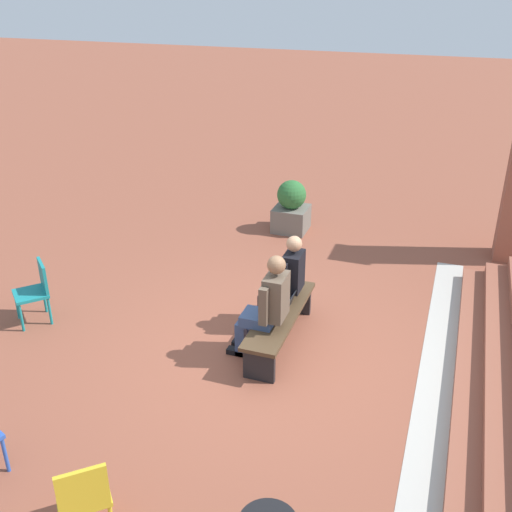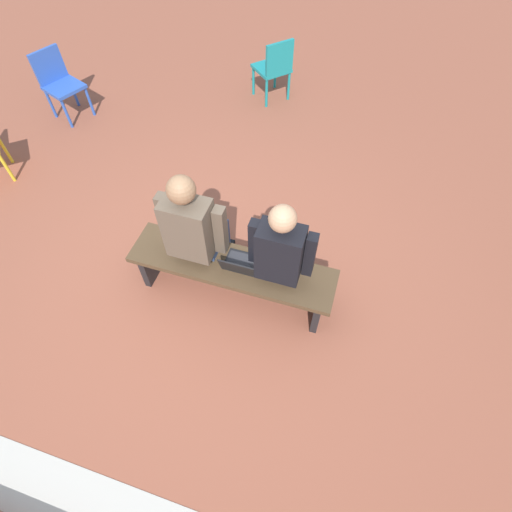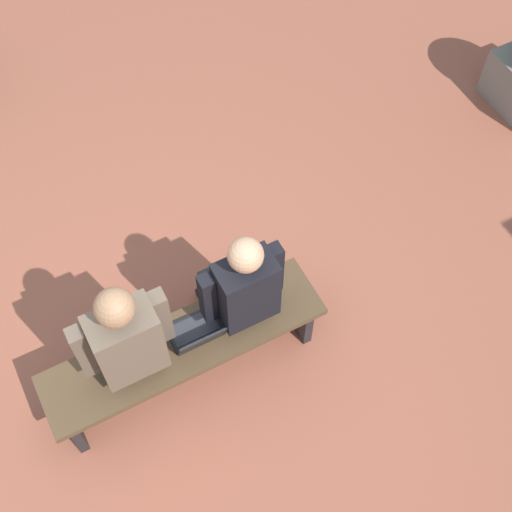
{
  "view_description": "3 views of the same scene",
  "coord_description": "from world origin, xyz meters",
  "px_view_note": "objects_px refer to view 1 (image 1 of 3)",
  "views": [
    {
      "loc": [
        5.88,
        1.87,
        4.29
      ],
      "look_at": [
        -0.73,
        -0.46,
        0.93
      ],
      "focal_mm": 42.0,
      "sensor_mm": 36.0,
      "label": 1
    },
    {
      "loc": [
        -1.04,
        1.87,
        3.22
      ],
      "look_at": [
        -0.44,
        -0.03,
        0.57
      ],
      "focal_mm": 28.0,
      "sensor_mm": 36.0,
      "label": 2
    },
    {
      "loc": [
        0.22,
        1.87,
        4.44
      ],
      "look_at": [
        -0.82,
        -0.12,
        0.81
      ],
      "focal_mm": 50.0,
      "sensor_mm": 36.0,
      "label": 3
    }
  ],
  "objects_px": {
    "person_adult": "(267,304)",
    "plastic_chair_far_right": "(83,495)",
    "person_student": "(285,278)",
    "plastic_chair_foreground": "(36,288)",
    "planter": "(291,208)",
    "laptop": "(283,305)",
    "bench": "(280,319)"
  },
  "relations": [
    {
      "from": "planter",
      "to": "laptop",
      "type": "bearing_deg",
      "value": 14.7
    },
    {
      "from": "person_student",
      "to": "planter",
      "type": "xyz_separation_m",
      "value": [
        -3.14,
        -0.83,
        -0.27
      ]
    },
    {
      "from": "bench",
      "to": "plastic_chair_far_right",
      "type": "height_order",
      "value": "plastic_chair_far_right"
    },
    {
      "from": "person_student",
      "to": "plastic_chair_foreground",
      "type": "xyz_separation_m",
      "value": [
        0.96,
        -3.15,
        -0.22
      ]
    },
    {
      "from": "bench",
      "to": "planter",
      "type": "bearing_deg",
      "value": -165.85
    },
    {
      "from": "plastic_chair_far_right",
      "to": "planter",
      "type": "bearing_deg",
      "value": -177.82
    },
    {
      "from": "laptop",
      "to": "planter",
      "type": "bearing_deg",
      "value": -165.3
    },
    {
      "from": "bench",
      "to": "plastic_chair_foreground",
      "type": "distance_m",
      "value": 3.26
    },
    {
      "from": "bench",
      "to": "person_adult",
      "type": "distance_m",
      "value": 0.5
    },
    {
      "from": "person_adult",
      "to": "planter",
      "type": "xyz_separation_m",
      "value": [
        -3.88,
        -0.83,
        -0.29
      ]
    },
    {
      "from": "bench",
      "to": "laptop",
      "type": "bearing_deg",
      "value": 172.77
    },
    {
      "from": "plastic_chair_foreground",
      "to": "planter",
      "type": "relative_size",
      "value": 0.89
    },
    {
      "from": "person_adult",
      "to": "plastic_chair_foreground",
      "type": "relative_size",
      "value": 1.63
    },
    {
      "from": "laptop",
      "to": "planter",
      "type": "height_order",
      "value": "planter"
    },
    {
      "from": "laptop",
      "to": "plastic_chair_foreground",
      "type": "distance_m",
      "value": 3.29
    },
    {
      "from": "person_adult",
      "to": "plastic_chair_far_right",
      "type": "relative_size",
      "value": 1.63
    },
    {
      "from": "plastic_chair_far_right",
      "to": "planter",
      "type": "relative_size",
      "value": 0.89
    },
    {
      "from": "bench",
      "to": "laptop",
      "type": "distance_m",
      "value": 0.17
    },
    {
      "from": "plastic_chair_foreground",
      "to": "plastic_chair_far_right",
      "type": "bearing_deg",
      "value": 43.2
    },
    {
      "from": "plastic_chair_foreground",
      "to": "planter",
      "type": "distance_m",
      "value": 4.71
    },
    {
      "from": "person_adult",
      "to": "planter",
      "type": "relative_size",
      "value": 1.46
    },
    {
      "from": "bench",
      "to": "person_adult",
      "type": "relative_size",
      "value": 1.31
    },
    {
      "from": "person_adult",
      "to": "planter",
      "type": "bearing_deg",
      "value": -167.95
    },
    {
      "from": "person_student",
      "to": "person_adult",
      "type": "bearing_deg",
      "value": -0.28
    },
    {
      "from": "bench",
      "to": "person_adult",
      "type": "bearing_deg",
      "value": -12.17
    },
    {
      "from": "person_adult",
      "to": "plastic_chair_far_right",
      "type": "height_order",
      "value": "person_adult"
    },
    {
      "from": "bench",
      "to": "person_student",
      "type": "bearing_deg",
      "value": -171.15
    },
    {
      "from": "person_adult",
      "to": "laptop",
      "type": "xyz_separation_m",
      "value": [
        -0.42,
        0.08,
        -0.23
      ]
    },
    {
      "from": "person_adult",
      "to": "bench",
      "type": "bearing_deg",
      "value": 167.83
    },
    {
      "from": "person_student",
      "to": "plastic_chair_foreground",
      "type": "bearing_deg",
      "value": -73.11
    },
    {
      "from": "laptop",
      "to": "bench",
      "type": "bearing_deg",
      "value": -7.23
    },
    {
      "from": "bench",
      "to": "laptop",
      "type": "height_order",
      "value": "laptop"
    }
  ]
}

